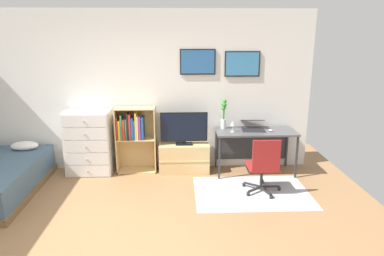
{
  "coord_description": "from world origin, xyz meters",
  "views": [
    {
      "loc": [
        0.79,
        -3.42,
        2.27
      ],
      "look_at": [
        0.99,
        1.5,
        0.95
      ],
      "focal_mm": 32.3,
      "sensor_mm": 36.0,
      "label": 1
    }
  ],
  "objects_px": {
    "desk": "(254,137)",
    "computer_mouse": "(271,130)",
    "television": "(184,129)",
    "wine_glass": "(233,124)",
    "bamboo_vase": "(224,113)",
    "bookshelf": "(134,134)",
    "dresser": "(89,143)",
    "tv_stand": "(184,158)",
    "office_chair": "(264,165)",
    "laptop": "(253,125)"
  },
  "relations": [
    {
      "from": "television",
      "to": "wine_glass",
      "type": "relative_size",
      "value": 4.37
    },
    {
      "from": "dresser",
      "to": "bookshelf",
      "type": "height_order",
      "value": "bookshelf"
    },
    {
      "from": "laptop",
      "to": "wine_glass",
      "type": "bearing_deg",
      "value": -152.15
    },
    {
      "from": "computer_mouse",
      "to": "laptop",
      "type": "bearing_deg",
      "value": 151.52
    },
    {
      "from": "dresser",
      "to": "computer_mouse",
      "type": "distance_m",
      "value": 3.04
    },
    {
      "from": "bamboo_vase",
      "to": "bookshelf",
      "type": "bearing_deg",
      "value": -179.05
    },
    {
      "from": "computer_mouse",
      "to": "bamboo_vase",
      "type": "height_order",
      "value": "bamboo_vase"
    },
    {
      "from": "desk",
      "to": "computer_mouse",
      "type": "relative_size",
      "value": 12.73
    },
    {
      "from": "dresser",
      "to": "office_chair",
      "type": "xyz_separation_m",
      "value": [
        2.74,
        -0.91,
        -0.08
      ]
    },
    {
      "from": "office_chair",
      "to": "bamboo_vase",
      "type": "bearing_deg",
      "value": 114.94
    },
    {
      "from": "laptop",
      "to": "computer_mouse",
      "type": "xyz_separation_m",
      "value": [
        0.27,
        -0.15,
        -0.05
      ]
    },
    {
      "from": "office_chair",
      "to": "laptop",
      "type": "bearing_deg",
      "value": 88.31
    },
    {
      "from": "desk",
      "to": "computer_mouse",
      "type": "xyz_separation_m",
      "value": [
        0.24,
        -0.12,
        0.15
      ]
    },
    {
      "from": "dresser",
      "to": "wine_glass",
      "type": "relative_size",
      "value": 5.98
    },
    {
      "from": "tv_stand",
      "to": "laptop",
      "type": "height_order",
      "value": "laptop"
    },
    {
      "from": "tv_stand",
      "to": "television",
      "type": "relative_size",
      "value": 1.08
    },
    {
      "from": "television",
      "to": "wine_glass",
      "type": "bearing_deg",
      "value": -9.1
    },
    {
      "from": "television",
      "to": "office_chair",
      "type": "height_order",
      "value": "television"
    },
    {
      "from": "dresser",
      "to": "wine_glass",
      "type": "distance_m",
      "value": 2.42
    },
    {
      "from": "tv_stand",
      "to": "bamboo_vase",
      "type": "bearing_deg",
      "value": 6.14
    },
    {
      "from": "bamboo_vase",
      "to": "office_chair",
      "type": "bearing_deg",
      "value": -64.67
    },
    {
      "from": "television",
      "to": "laptop",
      "type": "xyz_separation_m",
      "value": [
        1.17,
        0.03,
        0.04
      ]
    },
    {
      "from": "bookshelf",
      "to": "television",
      "type": "xyz_separation_m",
      "value": [
        0.85,
        -0.07,
        0.1
      ]
    },
    {
      "from": "tv_stand",
      "to": "computer_mouse",
      "type": "xyz_separation_m",
      "value": [
        1.43,
        -0.14,
        0.51
      ]
    },
    {
      "from": "television",
      "to": "laptop",
      "type": "bearing_deg",
      "value": 1.49
    },
    {
      "from": "dresser",
      "to": "computer_mouse",
      "type": "bearing_deg",
      "value": -2.31
    },
    {
      "from": "tv_stand",
      "to": "bamboo_vase",
      "type": "relative_size",
      "value": 1.67
    },
    {
      "from": "office_chair",
      "to": "desk",
      "type": "bearing_deg",
      "value": 86.47
    },
    {
      "from": "television",
      "to": "bamboo_vase",
      "type": "relative_size",
      "value": 1.55
    },
    {
      "from": "computer_mouse",
      "to": "wine_glass",
      "type": "height_order",
      "value": "wine_glass"
    },
    {
      "from": "wine_glass",
      "to": "bamboo_vase",
      "type": "bearing_deg",
      "value": 118.47
    },
    {
      "from": "bookshelf",
      "to": "computer_mouse",
      "type": "height_order",
      "value": "bookshelf"
    },
    {
      "from": "bookshelf",
      "to": "computer_mouse",
      "type": "relative_size",
      "value": 10.75
    },
    {
      "from": "tv_stand",
      "to": "office_chair",
      "type": "xyz_separation_m",
      "value": [
        1.15,
        -0.92,
        0.21
      ]
    },
    {
      "from": "bookshelf",
      "to": "dresser",
      "type": "bearing_deg",
      "value": -175.22
    },
    {
      "from": "laptop",
      "to": "wine_glass",
      "type": "relative_size",
      "value": 2.49
    },
    {
      "from": "desk",
      "to": "office_chair",
      "type": "xyz_separation_m",
      "value": [
        -0.05,
        -0.91,
        -0.15
      ]
    },
    {
      "from": "office_chair",
      "to": "tv_stand",
      "type": "bearing_deg",
      "value": 140.78
    },
    {
      "from": "desk",
      "to": "bookshelf",
      "type": "bearing_deg",
      "value": 178.29
    },
    {
      "from": "television",
      "to": "laptop",
      "type": "height_order",
      "value": "television"
    },
    {
      "from": "tv_stand",
      "to": "desk",
      "type": "xyz_separation_m",
      "value": [
        1.2,
        -0.01,
        0.36
      ]
    },
    {
      "from": "television",
      "to": "office_chair",
      "type": "relative_size",
      "value": 0.91
    },
    {
      "from": "computer_mouse",
      "to": "tv_stand",
      "type": "bearing_deg",
      "value": 174.53
    },
    {
      "from": "bamboo_vase",
      "to": "desk",
      "type": "bearing_deg",
      "value": -9.39
    },
    {
      "from": "tv_stand",
      "to": "television",
      "type": "height_order",
      "value": "television"
    },
    {
      "from": "computer_mouse",
      "to": "bookshelf",
      "type": "bearing_deg",
      "value": 175.38
    },
    {
      "from": "dresser",
      "to": "bookshelf",
      "type": "xyz_separation_m",
      "value": [
        0.75,
        0.06,
        0.13
      ]
    },
    {
      "from": "dresser",
      "to": "television",
      "type": "xyz_separation_m",
      "value": [
        1.59,
        -0.01,
        0.23
      ]
    },
    {
      "from": "office_chair",
      "to": "computer_mouse",
      "type": "distance_m",
      "value": 0.89
    },
    {
      "from": "television",
      "to": "desk",
      "type": "height_order",
      "value": "television"
    }
  ]
}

